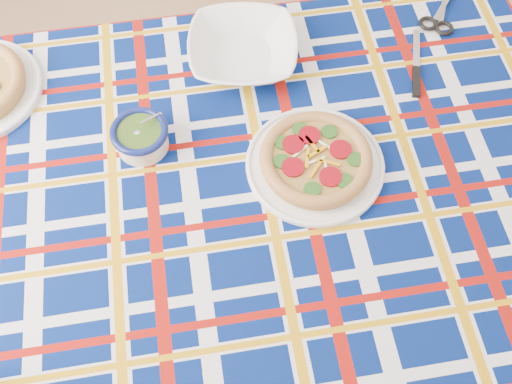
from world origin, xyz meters
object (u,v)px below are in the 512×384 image
object	(u,v)px
serving_bowl	(243,50)
main_focaccia_plate	(316,159)
pesto_bowl	(140,136)
dining_table	(228,197)

from	to	relation	value
serving_bowl	main_focaccia_plate	bearing A→B (deg)	-77.96
pesto_bowl	serving_bowl	xyz separation A→B (m)	(0.30, 0.20, -0.01)
dining_table	pesto_bowl	bearing A→B (deg)	145.56
pesto_bowl	main_focaccia_plate	bearing A→B (deg)	-23.77
main_focaccia_plate	dining_table	bearing A→B (deg)	174.40
serving_bowl	dining_table	bearing A→B (deg)	-110.78
dining_table	main_focaccia_plate	size ratio (longest dim) A/B	5.43
pesto_bowl	serving_bowl	size ratio (longest dim) A/B	0.48
main_focaccia_plate	pesto_bowl	bearing A→B (deg)	156.23
dining_table	pesto_bowl	distance (m)	0.26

